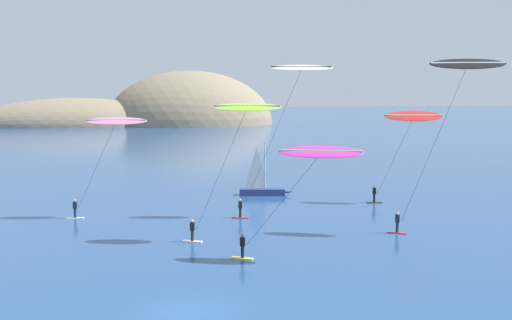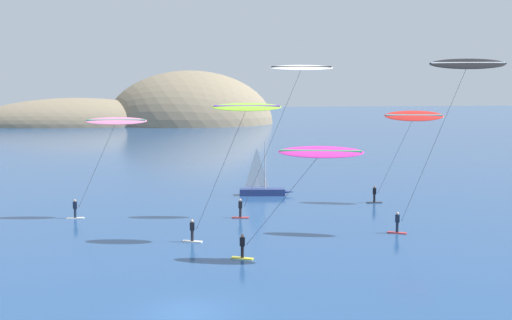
{
  "view_description": "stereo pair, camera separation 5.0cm",
  "coord_description": "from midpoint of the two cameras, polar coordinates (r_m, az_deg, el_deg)",
  "views": [
    {
      "loc": [
        -1.01,
        -31.98,
        11.71
      ],
      "look_at": [
        6.31,
        19.52,
        5.56
      ],
      "focal_mm": 45.0,
      "sensor_mm": 36.0,
      "label": 1
    },
    {
      "loc": [
        -0.96,
        -31.99,
        11.71
      ],
      "look_at": [
        6.31,
        19.52,
        5.56
      ],
      "focal_mm": 45.0,
      "sensor_mm": 36.0,
      "label": 2
    }
  ],
  "objects": [
    {
      "name": "kitesurfer_black",
      "position": [
        51.51,
        17.89,
        7.21
      ],
      "size": [
        8.43,
        3.37,
        13.75
      ],
      "color": "red",
      "rests_on": "ground"
    },
    {
      "name": "headland_island",
      "position": [
        192.8,
        -8.44,
        3.19
      ],
      "size": [
        87.23,
        41.04,
        31.68
      ],
      "color": "#84755B",
      "rests_on": "ground"
    },
    {
      "name": "ground_plane",
      "position": [
        34.08,
        -6.1,
        -13.39
      ],
      "size": [
        600.0,
        600.0,
        0.0
      ],
      "primitive_type": "plane",
      "color": "navy"
    },
    {
      "name": "kitesurfer_red",
      "position": [
        64.32,
        13.61,
        3.36
      ],
      "size": [
        7.23,
        2.74,
        9.22
      ],
      "color": "#2D2D33",
      "rests_on": "ground"
    },
    {
      "name": "kitesurfer_lime",
      "position": [
        46.86,
        -1.22,
        3.88
      ],
      "size": [
        7.44,
        2.35,
        10.42
      ],
      "color": "silver",
      "rests_on": "ground"
    },
    {
      "name": "sailboat_near",
      "position": [
        68.11,
        0.78,
        -2.61
      ],
      "size": [
        5.96,
        2.01,
        5.7
      ],
      "color": "navy",
      "rests_on": "ground"
    },
    {
      "name": "kitesurfer_pink",
      "position": [
        56.9,
        -12.66,
        2.74
      ],
      "size": [
        7.21,
        1.78,
        8.94
      ],
      "color": "silver",
      "rests_on": "ground"
    },
    {
      "name": "kitesurfer_magenta",
      "position": [
        42.0,
        5.28,
        0.11
      ],
      "size": [
        8.66,
        3.41,
        7.74
      ],
      "color": "yellow",
      "rests_on": "ground"
    },
    {
      "name": "kitesurfer_white",
      "position": [
        55.67,
        3.56,
        7.13
      ],
      "size": [
        8.8,
        1.96,
        13.47
      ],
      "color": "red",
      "rests_on": "ground"
    }
  ]
}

